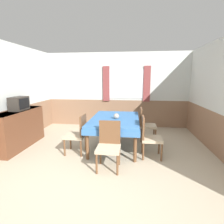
{
  "coord_description": "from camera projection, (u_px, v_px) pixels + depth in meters",
  "views": [
    {
      "loc": [
        0.6,
        -2.13,
        1.72
      ],
      "look_at": [
        0.08,
        2.11,
        0.89
      ],
      "focal_mm": 28.0,
      "sensor_mm": 36.0,
      "label": 1
    }
  ],
  "objects": [
    {
      "name": "wall_right",
      "position": [
        219.0,
        97.0,
        3.9
      ],
      "size": [
        0.05,
        4.45,
        2.6
      ],
      "color": "silver",
      "rests_on": "ground_plane"
    },
    {
      "name": "wall_left",
      "position": [
        13.0,
        95.0,
        4.5
      ],
      "size": [
        0.05,
        4.45,
        2.6
      ],
      "color": "silver",
      "rests_on": "ground_plane"
    },
    {
      "name": "chair_head_near",
      "position": [
        109.0,
        144.0,
        3.34
      ],
      "size": [
        0.44,
        0.44,
        0.91
      ],
      "rotation": [
        0.0,
        0.0,
        3.14
      ],
      "color": "brown",
      "rests_on": "ground_plane"
    },
    {
      "name": "chair_right_near",
      "position": [
        149.0,
        136.0,
        3.81
      ],
      "size": [
        0.44,
        0.44,
        0.91
      ],
      "rotation": [
        0.0,
        0.0,
        4.71
      ],
      "color": "brown",
      "rests_on": "ground_plane"
    },
    {
      "name": "vase",
      "position": [
        116.0,
        116.0,
        4.26
      ],
      "size": [
        0.14,
        0.14,
        0.14
      ],
      "color": "#A39989",
      "rests_on": "dining_table"
    },
    {
      "name": "ground_plane",
      "position": [
        89.0,
        202.0,
        2.48
      ],
      "size": [
        16.0,
        16.0,
        0.0
      ],
      "primitive_type": "plane",
      "color": "tan"
    },
    {
      "name": "wall_back",
      "position": [
        117.0,
        90.0,
        6.19
      ],
      "size": [
        5.35,
        0.1,
        2.6
      ],
      "color": "silver",
      "rests_on": "ground_plane"
    },
    {
      "name": "chair_right_far",
      "position": [
        146.0,
        123.0,
        4.84
      ],
      "size": [
        0.44,
        0.44,
        0.91
      ],
      "rotation": [
        0.0,
        0.0,
        4.71
      ],
      "color": "brown",
      "rests_on": "ground_plane"
    },
    {
      "name": "sideboard",
      "position": [
        19.0,
        129.0,
        4.39
      ],
      "size": [
        0.46,
        1.57,
        0.93
      ],
      "color": "brown",
      "rests_on": "ground_plane"
    },
    {
      "name": "dining_table",
      "position": [
        115.0,
        122.0,
        4.39
      ],
      "size": [
        1.2,
        1.83,
        0.74
      ],
      "color": "#386BA8",
      "rests_on": "ground_plane"
    },
    {
      "name": "tv",
      "position": [
        19.0,
        104.0,
        4.33
      ],
      "size": [
        0.29,
        0.47,
        0.34
      ],
      "color": "#2D2823",
      "rests_on": "sideboard"
    },
    {
      "name": "chair_left_near",
      "position": [
        78.0,
        133.0,
        4.0
      ],
      "size": [
        0.44,
        0.44,
        0.91
      ],
      "rotation": [
        0.0,
        0.0,
        1.57
      ],
      "color": "brown",
      "rests_on": "ground_plane"
    }
  ]
}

